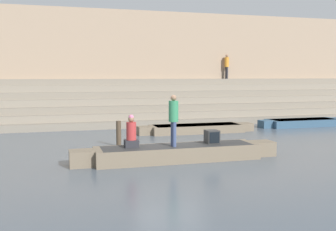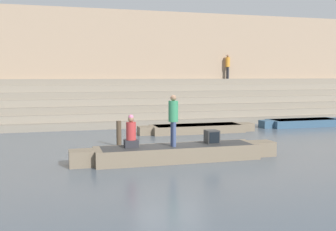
% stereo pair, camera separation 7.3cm
% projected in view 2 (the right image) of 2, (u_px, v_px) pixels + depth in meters
% --- Properties ---
extents(ground_plane, '(120.00, 120.00, 0.00)m').
position_uv_depth(ground_plane, '(170.00, 155.00, 14.22)').
color(ground_plane, '#4C5660').
extents(ghat_steps, '(36.00, 4.09, 2.66)m').
position_uv_depth(ghat_steps, '(124.00, 107.00, 23.73)').
color(ghat_steps, gray).
rests_on(ghat_steps, ground).
extents(back_wall, '(34.20, 1.28, 7.01)m').
position_uv_depth(back_wall, '(119.00, 66.00, 25.45)').
color(back_wall, tan).
rests_on(back_wall, ground).
extents(rowboat_main, '(7.13, 1.37, 0.51)m').
position_uv_depth(rowboat_main, '(178.00, 152.00, 13.25)').
color(rowboat_main, '#756651').
rests_on(rowboat_main, ground).
extents(person_standing, '(0.32, 0.32, 1.71)m').
position_uv_depth(person_standing, '(173.00, 117.00, 12.98)').
color(person_standing, '#3D4C75').
rests_on(person_standing, rowboat_main).
extents(person_rowing, '(0.45, 0.35, 1.08)m').
position_uv_depth(person_rowing, '(131.00, 134.00, 12.88)').
color(person_rowing, '#28282D').
rests_on(person_rowing, rowboat_main).
extents(tv_set, '(0.44, 0.48, 0.46)m').
position_uv_depth(tv_set, '(212.00, 137.00, 13.63)').
color(tv_set, '#2D2D2D').
rests_on(tv_set, rowboat_main).
extents(moored_boat_shore, '(6.04, 1.34, 0.40)m').
position_uv_depth(moored_boat_shore, '(197.00, 128.00, 19.79)').
color(moored_boat_shore, '#756651').
rests_on(moored_boat_shore, ground).
extents(moored_boat_distant, '(5.33, 1.34, 0.40)m').
position_uv_depth(moored_boat_distant, '(304.00, 122.00, 22.29)').
color(moored_boat_distant, '#33516B').
rests_on(moored_boat_distant, ground).
extents(mooring_post, '(0.20, 0.20, 1.04)m').
position_uv_depth(mooring_post, '(119.00, 134.00, 15.86)').
color(mooring_post, '#473828').
rests_on(mooring_post, ground).
extents(person_on_steps, '(0.29, 0.29, 1.63)m').
position_uv_depth(person_on_steps, '(228.00, 65.00, 26.53)').
color(person_on_steps, '#28282D').
rests_on(person_on_steps, ghat_steps).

